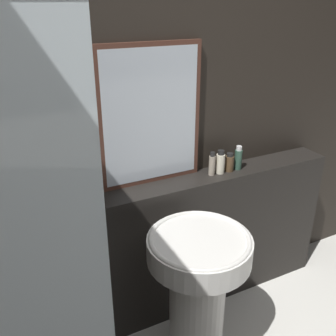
{
  "coord_description": "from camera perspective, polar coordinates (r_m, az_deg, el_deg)",
  "views": [
    {
      "loc": [
        -0.85,
        -0.29,
        1.89
      ],
      "look_at": [
        -0.05,
        1.32,
        1.08
      ],
      "focal_mm": 40.0,
      "sensor_mm": 36.0,
      "label": 1
    }
  ],
  "objects": [
    {
      "name": "shampoo_bottle",
      "position": [
        2.25,
        6.72,
        0.55
      ],
      "size": [
        0.04,
        0.04,
        0.15
      ],
      "color": "gray",
      "rests_on": "vanity_counter"
    },
    {
      "name": "lotion_bottle",
      "position": [
        2.32,
        9.35,
        0.8
      ],
      "size": [
        0.05,
        0.05,
        0.12
      ],
      "color": "#4C3823",
      "rests_on": "vanity_counter"
    },
    {
      "name": "pedestal_sink",
      "position": [
        2.03,
        4.52,
        -18.05
      ],
      "size": [
        0.51,
        0.51,
        0.86
      ],
      "color": "silver",
      "rests_on": "ground_plane"
    },
    {
      "name": "mirror",
      "position": [
        2.05,
        -2.66,
        7.84
      ],
      "size": [
        0.6,
        0.03,
        0.78
      ],
      "color": "#47281E",
      "rests_on": "vanity_counter"
    },
    {
      "name": "body_wash_bottle",
      "position": [
        2.35,
        10.65,
        1.44
      ],
      "size": [
        0.05,
        0.05,
        0.15
      ],
      "color": "#2D4C3D",
      "rests_on": "vanity_counter"
    },
    {
      "name": "wall_back",
      "position": [
        2.13,
        -1.7,
        6.73
      ],
      "size": [
        8.0,
        0.06,
        2.5
      ],
      "color": "black",
      "rests_on": "ground_plane"
    },
    {
      "name": "vanity_counter",
      "position": [
        2.39,
        -0.09,
        -12.49
      ],
      "size": [
        2.29,
        0.21,
        0.93
      ],
      "color": "black",
      "rests_on": "ground_plane"
    },
    {
      "name": "towel_stack",
      "position": [
        1.97,
        -14.43,
        -4.37
      ],
      "size": [
        0.22,
        0.16,
        0.1
      ],
      "color": "white",
      "rests_on": "vanity_counter"
    },
    {
      "name": "conditioner_bottle",
      "position": [
        2.28,
        7.99,
        0.83
      ],
      "size": [
        0.05,
        0.05,
        0.15
      ],
      "color": "beige",
      "rests_on": "vanity_counter"
    }
  ]
}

